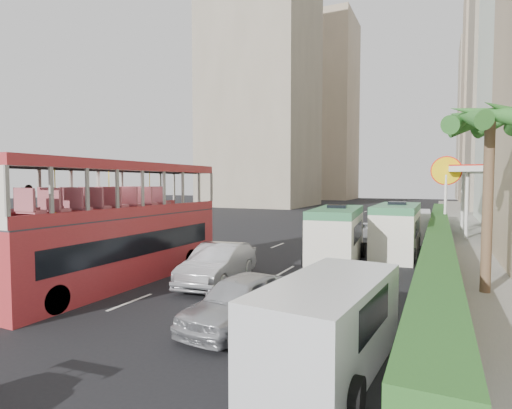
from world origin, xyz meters
The scene contains 18 objects.
ground_plane centered at (0.00, 0.00, 0.00)m, with size 200.00×200.00×0.00m, color black.
double_decker_bus centered at (-6.00, 0.00, 2.53)m, with size 2.50×11.00×5.06m, color #B52D31.
car_silver_lane_a centered at (-2.11, 1.56, 0.00)m, with size 1.74×4.99×1.64m, color #B1B4B8.
car_silver_lane_b centered at (0.99, -2.48, 0.00)m, with size 1.80×4.48×1.53m, color #B1B4B8.
van_asset centered at (1.50, 16.93, 0.00)m, with size 2.09×4.54×1.26m, color silver.
minibus_near centered at (1.33, 8.00, 1.44)m, with size 2.17×6.51×2.88m, color silver.
minibus_far centered at (4.00, 11.53, 1.47)m, with size 2.22×6.65×2.95m, color silver.
panel_van_near centered at (4.01, -3.99, 1.01)m, with size 2.03×5.07×2.03m, color silver.
panel_van_far centered at (4.54, 18.54, 1.08)m, with size 2.15×5.38×2.15m, color silver.
sidewalk centered at (9.00, 25.00, 0.09)m, with size 6.00×120.00×0.18m, color #99968C.
kerb_wall centered at (6.20, 14.00, 0.68)m, with size 0.30×44.00×1.00m, color silver.
hedge centered at (6.20, 14.00, 1.53)m, with size 1.10×44.00×0.70m, color #2D6626.
palm_tree centered at (7.80, 4.00, 3.38)m, with size 0.36×0.36×6.40m, color brown.
shell_station centered at (10.00, 23.00, 2.75)m, with size 6.50×8.00×5.50m, color silver.
tower_far_a centered at (17.00, 82.00, 22.00)m, with size 14.00×14.00×44.00m, color tan.
tower_far_b centered at (17.00, 104.00, 20.00)m, with size 14.00×14.00×40.00m, color #9F937D.
tower_left_a centered at (-24.00, 55.00, 26.00)m, with size 18.00×18.00×52.00m, color #9F937D.
tower_left_b centered at (-22.00, 90.00, 23.00)m, with size 16.00×16.00×46.00m, color tan.
Camera 1 is at (6.21, -12.70, 4.20)m, focal length 28.00 mm.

